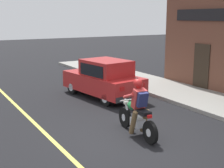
{
  "coord_description": "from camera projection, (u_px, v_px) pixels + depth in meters",
  "views": [
    {
      "loc": [
        -4.43,
        -6.71,
        3.26
      ],
      "look_at": [
        1.02,
        2.52,
        0.95
      ],
      "focal_mm": 50.0,
      "sensor_mm": 36.0,
      "label": 1
    }
  ],
  "objects": [
    {
      "name": "lane_stripe",
      "position": [
        30.0,
        119.0,
        10.17
      ],
      "size": [
        0.12,
        19.8,
        0.01
      ],
      "primitive_type": "cube",
      "color": "#D1C64C",
      "rests_on": "ground"
    },
    {
      "name": "ground_plane",
      "position": [
        127.0,
        138.0,
        8.54
      ],
      "size": [
        80.0,
        80.0,
        0.0
      ],
      "primitive_type": "plane",
      "color": "black"
    },
    {
      "name": "sidewalk_curb",
      "position": [
        180.0,
        93.0,
        13.4
      ],
      "size": [
        2.6,
        22.0,
        0.14
      ],
      "primitive_type": "cube",
      "color": "gray",
      "rests_on": "ground"
    },
    {
      "name": "car_hatchback",
      "position": [
        104.0,
        79.0,
        12.81
      ],
      "size": [
        2.12,
        3.96,
        1.57
      ],
      "color": "black",
      "rests_on": "ground"
    },
    {
      "name": "motorcycle_with_rider",
      "position": [
        137.0,
        112.0,
        8.64
      ],
      "size": [
        0.6,
        2.02,
        1.62
      ],
      "color": "black",
      "rests_on": "ground"
    }
  ]
}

